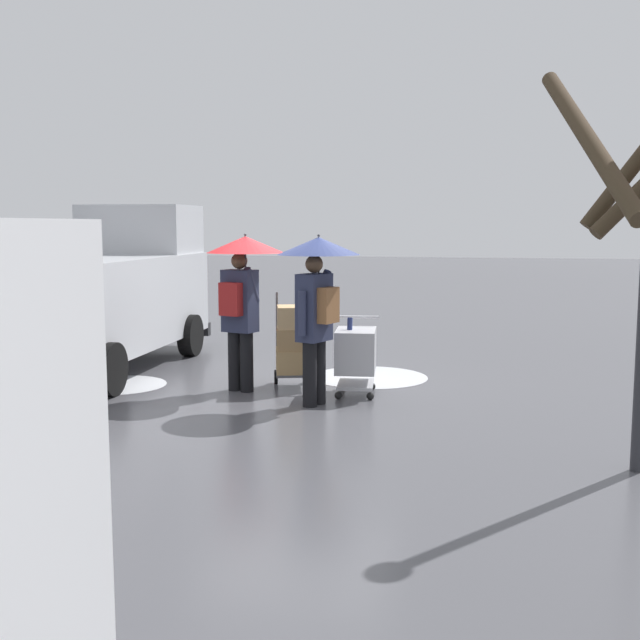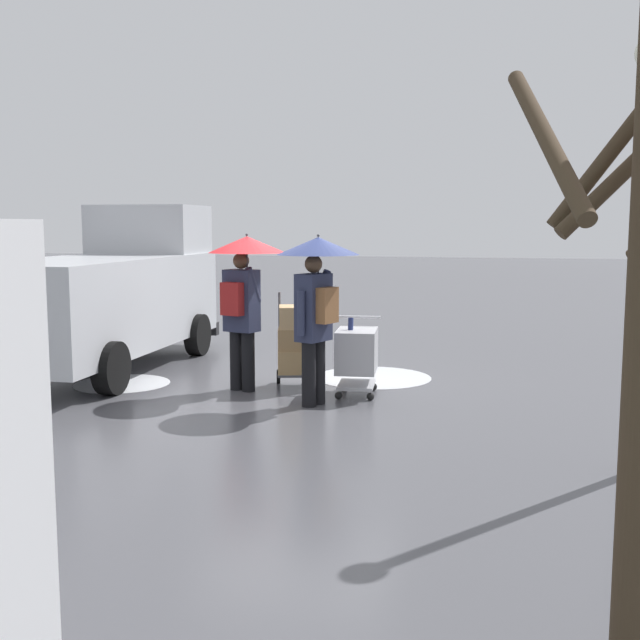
# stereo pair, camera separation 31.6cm
# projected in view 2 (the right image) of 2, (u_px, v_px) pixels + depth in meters

# --- Properties ---
(ground_plane) EXTENTS (90.00, 90.00, 0.00)m
(ground_plane) POSITION_uv_depth(u_px,v_px,m) (299.00, 394.00, 10.34)
(ground_plane) COLOR #4C4C51
(slush_patch_near_cluster) EXTENTS (1.36, 1.36, 0.01)m
(slush_patch_near_cluster) POSITION_uv_depth(u_px,v_px,m) (122.00, 383.00, 11.03)
(slush_patch_near_cluster) COLOR silver
(slush_patch_near_cluster) RESTS_ON ground
(slush_patch_under_van) EXTENTS (1.73, 1.73, 0.01)m
(slush_patch_under_van) POSITION_uv_depth(u_px,v_px,m) (373.00, 377.00, 11.48)
(slush_patch_under_van) COLOR silver
(slush_patch_under_van) RESTS_ON ground
(cargo_van_parked_right) EXTENTS (2.39, 5.43, 2.60)m
(cargo_van_parked_right) POSITION_uv_depth(u_px,v_px,m) (108.00, 293.00, 12.21)
(cargo_van_parked_right) COLOR #B7BABF
(cargo_van_parked_right) RESTS_ON ground
(shopping_cart_vendor) EXTENTS (0.64, 0.88, 1.04)m
(shopping_cart_vendor) POSITION_uv_depth(u_px,v_px,m) (357.00, 353.00, 10.24)
(shopping_cart_vendor) COLOR #B2B2B7
(shopping_cart_vendor) RESTS_ON ground
(hand_dolly_boxes) EXTENTS (0.68, 0.81, 1.32)m
(hand_dolly_boxes) POSITION_uv_depth(u_px,v_px,m) (295.00, 342.00, 10.69)
(hand_dolly_boxes) COLOR #515156
(hand_dolly_boxes) RESTS_ON ground
(pedestrian_pink_side) EXTENTS (1.04, 1.04, 2.15)m
(pedestrian_pink_side) POSITION_uv_depth(u_px,v_px,m) (317.00, 281.00, 9.57)
(pedestrian_pink_side) COLOR black
(pedestrian_pink_side) RESTS_ON ground
(pedestrian_black_side) EXTENTS (1.04, 1.04, 2.15)m
(pedestrian_black_side) POSITION_uv_depth(u_px,v_px,m) (244.00, 276.00, 10.36)
(pedestrian_black_side) COLOR black
(pedestrian_black_side) RESTS_ON ground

